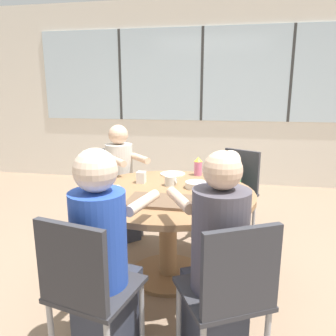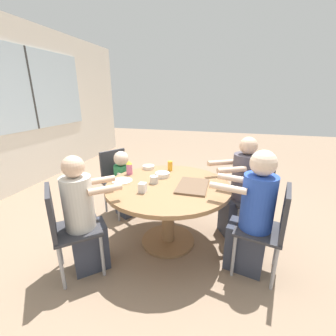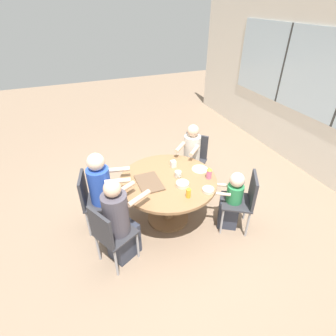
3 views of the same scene
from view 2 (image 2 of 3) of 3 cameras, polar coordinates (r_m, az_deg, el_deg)
The scene contains 18 objects.
ground_plane at distance 2.73m, azimuth 0.00°, elevation -18.07°, with size 16.00×16.00×0.00m, color #8C725B.
dining_table at distance 2.44m, azimuth 0.00°, elevation -7.36°, with size 1.31×1.31×0.71m.
chair_for_woman_green_shirt at distance 2.84m, azimuth 20.84°, elevation -5.58°, with size 0.54×0.54×0.88m.
chair_for_man_blue_shirt at distance 2.23m, azimuth 24.71°, elevation -12.91°, with size 0.48×0.48×0.88m.
chair_for_man_teal_shirt at distance 2.23m, azimuth -24.72°, elevation -12.86°, with size 0.57×0.57×0.88m.
chair_for_toddler at distance 3.22m, azimuth -12.76°, elevation -1.97°, with size 0.55×0.55×0.88m.
person_woman_green_shirt at distance 2.75m, azimuth 18.00°, elevation -5.79°, with size 0.50×0.59×1.18m.
person_man_blue_shirt at distance 2.23m, azimuth 20.58°, elevation -11.78°, with size 0.40×0.57×1.19m.
person_man_teal_shirt at distance 2.24m, azimuth -20.55°, elevation -12.26°, with size 0.52×0.53×1.14m.
person_toddler at distance 3.13m, azimuth -11.12°, elevation -4.35°, with size 0.39×0.45×0.91m.
food_tray_dark at distance 2.32m, azimuth 6.27°, elevation -4.59°, with size 0.44×0.30×0.02m.
coffee_mug at distance 2.40m, azimuth -3.54°, elevation -2.94°, with size 0.10×0.09×0.08m.
sippy_cup at distance 2.68m, azimuth -9.81°, elevation 0.14°, with size 0.07×0.07×0.17m.
juice_glass at distance 2.78m, azimuth 0.53°, elevation 0.55°, with size 0.06×0.06×0.12m.
milk_carton_small at distance 2.19m, azimuth -6.48°, elevation -4.98°, with size 0.07×0.07×0.09m.
bowl_white_shallow at distance 2.86m, azimuth -4.97°, elevation 0.22°, with size 0.15×0.15×0.04m.
bowl_cereal at distance 2.58m, azimuth -1.45°, elevation -1.69°, with size 0.17×0.17×0.05m.
plate_tortillas at distance 2.51m, azimuth -11.58°, elevation -3.20°, with size 0.23×0.23×0.01m.
Camera 2 is at (-2.12, -0.57, 1.63)m, focal length 24.00 mm.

